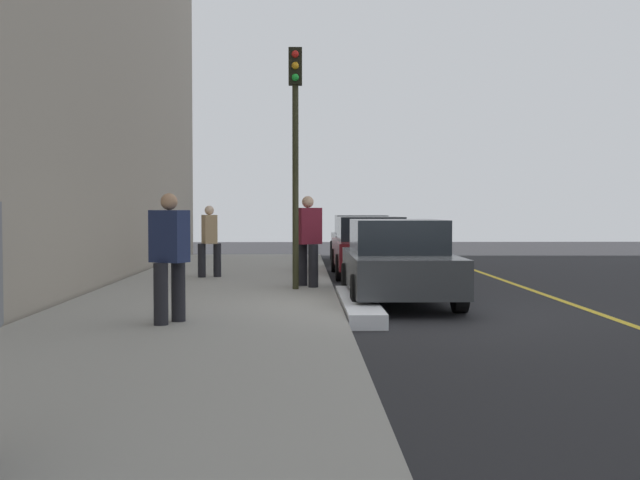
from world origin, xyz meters
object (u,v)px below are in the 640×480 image
(pedestrian_tan_coat, at_px, (209,239))
(traffic_light_pole, at_px, (295,128))
(pedestrian_navy_coat, at_px, (169,254))
(parked_car_charcoal, at_px, (398,261))
(pedestrian_burgundy_coat, at_px, (308,238))
(parked_car_silver, at_px, (361,239))
(parked_car_maroon, at_px, (370,246))

(pedestrian_tan_coat, xyz_separation_m, traffic_light_pole, (2.79, 1.99, 2.25))
(traffic_light_pole, bearing_deg, pedestrian_navy_coat, -20.15)
(parked_car_charcoal, bearing_deg, pedestrian_navy_coat, -45.19)
(pedestrian_burgundy_coat, bearing_deg, parked_car_charcoal, 45.94)
(parked_car_silver, height_order, pedestrian_navy_coat, pedestrian_navy_coat)
(pedestrian_burgundy_coat, distance_m, pedestrian_navy_coat, 5.45)
(pedestrian_tan_coat, bearing_deg, pedestrian_navy_coat, 2.47)
(pedestrian_tan_coat, bearing_deg, parked_car_silver, 151.22)
(pedestrian_tan_coat, distance_m, pedestrian_burgundy_coat, 3.19)
(pedestrian_tan_coat, height_order, traffic_light_pole, traffic_light_pole)
(pedestrian_tan_coat, xyz_separation_m, pedestrian_burgundy_coat, (2.26, 2.24, 0.10))
(pedestrian_burgundy_coat, xyz_separation_m, pedestrian_navy_coat, (5.10, -1.92, -0.03))
(parked_car_charcoal, height_order, pedestrian_tan_coat, pedestrian_tan_coat)
(parked_car_maroon, relative_size, pedestrian_tan_coat, 2.58)
(pedestrian_burgundy_coat, xyz_separation_m, traffic_light_pole, (0.53, -0.24, 2.15))
(parked_car_maroon, relative_size, parked_car_charcoal, 0.97)
(pedestrian_navy_coat, bearing_deg, parked_car_maroon, 159.15)
(parked_car_maroon, bearing_deg, parked_car_charcoal, -0.06)
(pedestrian_tan_coat, bearing_deg, traffic_light_pole, 35.56)
(parked_car_silver, distance_m, pedestrian_navy_coat, 15.15)
(parked_car_silver, relative_size, pedestrian_navy_coat, 2.38)
(parked_car_silver, distance_m, parked_car_maroon, 5.36)
(pedestrian_navy_coat, bearing_deg, parked_car_charcoal, 134.81)
(pedestrian_navy_coat, bearing_deg, pedestrian_tan_coat, -177.53)
(parked_car_maroon, distance_m, traffic_light_pole, 5.70)
(parked_car_charcoal, xyz_separation_m, pedestrian_tan_coat, (-3.84, -3.86, 0.27))
(pedestrian_burgundy_coat, bearing_deg, parked_car_silver, 169.45)
(pedestrian_burgundy_coat, height_order, pedestrian_navy_coat, pedestrian_burgundy_coat)
(traffic_light_pole, bearing_deg, parked_car_silver, 168.66)
(parked_car_silver, height_order, parked_car_charcoal, same)
(parked_car_maroon, height_order, traffic_light_pole, traffic_light_pole)
(parked_car_silver, relative_size, parked_car_charcoal, 0.97)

